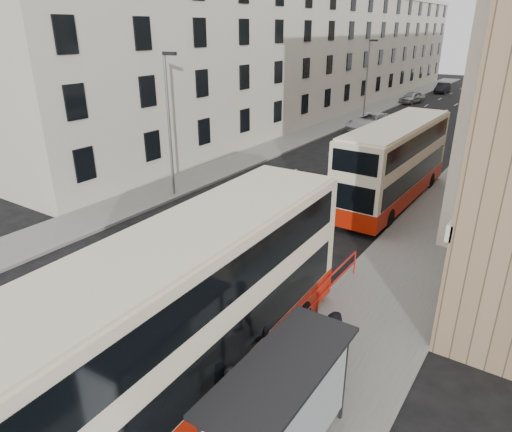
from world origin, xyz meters
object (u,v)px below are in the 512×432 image
Objects in this scene: double_decker_rear at (394,163)px; pedestrian_mid at (334,343)px; street_lamp_near at (169,118)px; pedestrian_near at (230,393)px; car_dark at (443,88)px; bus_shelter at (278,407)px; white_van at (371,122)px; pedestrian_far at (266,350)px; car_silver at (412,97)px; double_decker_front at (192,313)px; street_lamp_far at (367,75)px; car_red at (495,102)px.

double_decker_rear is 6.04× the size of pedestrian_mid.
pedestrian_near is at bearing -42.11° from street_lamp_near.
pedestrian_near reaches higher than car_dark.
white_van is (-11.85, 36.92, -1.31)m from bus_shelter.
double_decker_rear is at bearing 108.74° from pedestrian_mid.
white_van is at bearing 115.28° from pedestrian_mid.
white_van is at bearing 114.97° from double_decker_rear.
street_lamp_near is 24.98m from white_van.
pedestrian_far is (1.71, -15.94, -1.41)m from double_decker_rear.
double_decker_front is at bearing -67.23° from car_silver.
street_lamp_far is 1.46× the size of car_red.
bus_shelter is at bearing -40.14° from street_lamp_near.
street_lamp_far is (0.00, 30.00, 0.00)m from street_lamp_near.
street_lamp_far is at bearing 74.40° from car_red.
double_decker_front is 2.68× the size of car_dark.
pedestrian_near is 0.37× the size of car_silver.
car_silver is (-11.74, 55.55, -0.21)m from pedestrian_near.
car_dark is at bearing -81.06° from pedestrian_far.
bus_shelter is 70.32m from car_dark.
double_decker_rear is (-0.36, 17.39, -0.13)m from double_decker_front.
pedestrian_near reaches higher than car_silver.
pedestrian_near is 0.30× the size of car_red.
bus_shelter is at bearing -21.39° from double_decker_front.
street_lamp_far is at bearing 115.80° from double_decker_rear.
pedestrian_near is at bearing -65.78° from car_silver.
pedestrian_mid is at bearing 96.40° from bus_shelter.
double_decker_rear is 51.38m from car_dark.
street_lamp_near is at bearing -86.20° from white_van.
street_lamp_far is 27.12m from car_dark.
double_decker_rear is at bearing -65.21° from street_lamp_far.
street_lamp_far reaches higher than car_silver.
pedestrian_far is at bearing 127.03° from bus_shelter.
bus_shelter is at bearing -61.78° from white_van.
car_dark is at bearing 101.89° from white_van.
car_dark is (-8.97, 50.57, -1.58)m from double_decker_rear.
bus_shelter is 3.53m from pedestrian_far.
street_lamp_near is 17.03m from pedestrian_mid.
street_lamp_near is 4.20× the size of pedestrian_mid.
bus_shelter reaches higher than car_dark.
white_van is at bearing -74.14° from pedestrian_far.
car_dark is at bearing 96.00° from double_decker_front.
white_van is 1.09× the size of car_red.
street_lamp_far is 26.33m from double_decker_rear.
pedestrian_mid is at bearing 40.02° from double_decker_front.
pedestrian_mid is at bearing -69.71° from street_lamp_far.
car_red is (10.87, 45.36, -3.84)m from street_lamp_near.
street_lamp_near is at bearing 139.86° from bus_shelter.
street_lamp_near is 0.69× the size of double_decker_rear.
white_van is (-8.50, 35.73, -1.63)m from double_decker_front.
pedestrian_near reaches higher than white_van.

